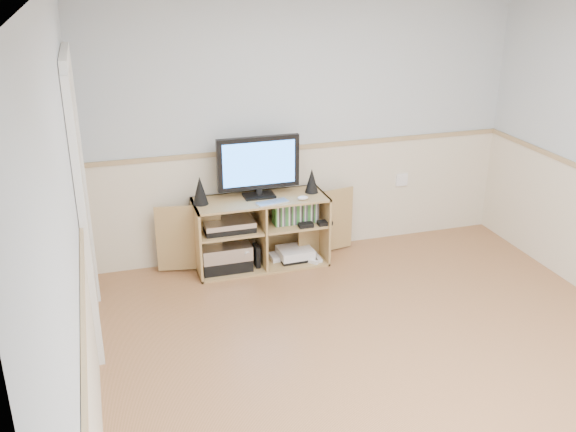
% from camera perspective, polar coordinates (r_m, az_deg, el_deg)
% --- Properties ---
extents(room, '(4.04, 4.54, 2.54)m').
position_cam_1_polar(room, '(4.00, 10.44, 0.77)').
color(room, '#B77B51').
rests_on(room, ground).
extents(media_cabinet, '(1.86, 0.45, 0.65)m').
position_cam_1_polar(media_cabinet, '(5.86, -2.55, -1.17)').
color(media_cabinet, tan).
rests_on(media_cabinet, floor).
extents(monitor, '(0.74, 0.18, 0.55)m').
position_cam_1_polar(monitor, '(5.64, -2.64, 4.57)').
color(monitor, black).
rests_on(monitor, media_cabinet).
extents(speaker_left, '(0.14, 0.14, 0.25)m').
position_cam_1_polar(speaker_left, '(5.57, -7.83, 2.27)').
color(speaker_left, black).
rests_on(speaker_left, media_cabinet).
extents(speaker_right, '(0.12, 0.12, 0.22)m').
position_cam_1_polar(speaker_right, '(5.80, 2.12, 3.16)').
color(speaker_right, black).
rests_on(speaker_right, media_cabinet).
extents(keyboard, '(0.30, 0.17, 0.01)m').
position_cam_1_polar(keyboard, '(5.58, -1.39, 1.22)').
color(keyboard, silver).
rests_on(keyboard, media_cabinet).
extents(mouse, '(0.10, 0.07, 0.04)m').
position_cam_1_polar(mouse, '(5.65, 1.32, 1.62)').
color(mouse, white).
rests_on(mouse, media_cabinet).
extents(av_components, '(0.52, 0.33, 0.47)m').
position_cam_1_polar(av_components, '(5.79, -5.47, -2.77)').
color(av_components, black).
rests_on(av_components, media_cabinet).
extents(game_consoles, '(0.45, 0.30, 0.11)m').
position_cam_1_polar(game_consoles, '(5.99, 0.50, -3.38)').
color(game_consoles, white).
rests_on(game_consoles, media_cabinet).
extents(game_cases, '(0.40, 0.14, 0.19)m').
position_cam_1_polar(game_cases, '(5.82, 0.64, 0.30)').
color(game_cases, '#3F8C3F').
rests_on(game_cases, media_cabinet).
extents(wall_outlet, '(0.12, 0.03, 0.12)m').
position_cam_1_polar(wall_outlet, '(6.43, 10.05, 3.20)').
color(wall_outlet, white).
rests_on(wall_outlet, wall_back).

